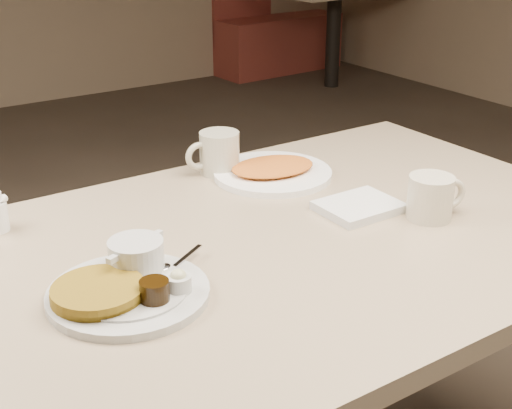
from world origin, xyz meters
TOP-DOWN VIEW (x-y plane):
  - diner_table at (0.00, 0.00)m, footprint 1.50×0.90m
  - main_plate at (-0.30, -0.04)m, footprint 0.35×0.35m
  - coffee_mug_near at (0.35, -0.10)m, footprint 0.14×0.11m
  - napkin at (0.25, 0.01)m, footprint 0.16×0.13m
  - coffee_mug_far at (0.12, 0.36)m, footprint 0.14×0.10m
  - hash_plate at (0.22, 0.27)m, footprint 0.31×0.31m
  - booth_back_right at (2.80, 3.85)m, footprint 1.15×1.33m

SIDE VIEW (x-z plane):
  - booth_back_right at x=2.80m, z-range -0.15..0.97m
  - diner_table at x=0.00m, z-range 0.21..0.96m
  - napkin at x=0.25m, z-range 0.75..0.77m
  - hash_plate at x=0.22m, z-range 0.75..0.78m
  - main_plate at x=-0.30m, z-range 0.74..0.81m
  - coffee_mug_near at x=0.35m, z-range 0.75..0.84m
  - coffee_mug_far at x=0.12m, z-range 0.75..0.85m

